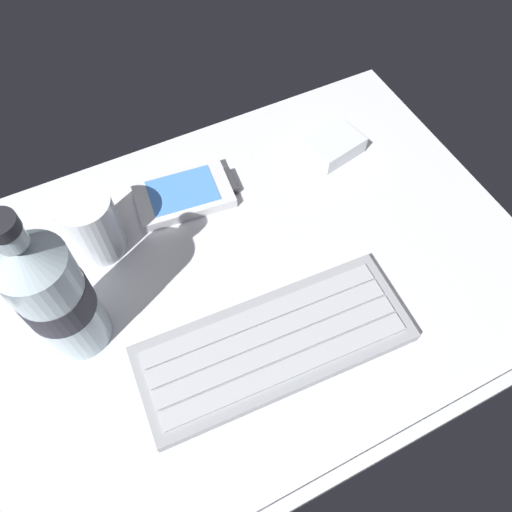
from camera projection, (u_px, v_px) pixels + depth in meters
ground_plane at (257, 275)px, 58.81cm from camera, size 64.00×48.00×2.80cm
keyboard at (274, 343)px, 52.42cm from camera, size 29.58×12.63×1.70cm
handheld_device at (184, 194)px, 63.06cm from camera, size 13.36×8.91×1.50cm
juice_cup at (92, 227)px, 56.49cm from camera, size 6.40×6.40×8.50cm
water_bottle at (53, 294)px, 46.27cm from camera, size 6.73×6.73×20.80cm
charger_block at (333, 145)px, 66.83cm from camera, size 7.98×6.88×2.40cm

